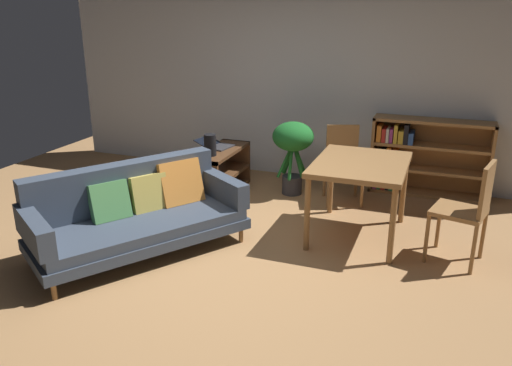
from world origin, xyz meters
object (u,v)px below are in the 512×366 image
object	(u,v)px
open_laptop	(216,145)
dining_table	(360,170)
desk_speaker	(210,145)
media_console	(221,172)
bookshelf	(420,156)
dining_chair_far	(469,207)
fabric_couch	(136,212)
dining_chair_near	(343,159)
potted_floor_plant	(293,144)

from	to	relation	value
open_laptop	dining_table	bearing A→B (deg)	-22.16
desk_speaker	dining_table	size ratio (longest dim) A/B	0.23
open_laptop	desk_speaker	bearing A→B (deg)	-74.88
media_console	dining_table	bearing A→B (deg)	-20.20
bookshelf	media_console	bearing A→B (deg)	-159.19
dining_chair_far	bookshelf	size ratio (longest dim) A/B	0.69
fabric_couch	bookshelf	world-z (taller)	bookshelf
media_console	open_laptop	xyz separation A→B (m)	(-0.11, 0.12, 0.31)
open_laptop	desk_speaker	world-z (taller)	desk_speaker
desk_speaker	dining_table	world-z (taller)	desk_speaker
desk_speaker	dining_table	bearing A→B (deg)	-12.54
dining_table	bookshelf	distance (m)	1.63
dining_chair_far	bookshelf	bearing A→B (deg)	106.22
fabric_couch	dining_table	world-z (taller)	fabric_couch
media_console	fabric_couch	bearing A→B (deg)	-93.34
media_console	dining_chair_near	size ratio (longest dim) A/B	1.16
media_console	dining_chair_far	xyz separation A→B (m)	(2.82, -0.92, 0.27)
media_console	open_laptop	size ratio (longest dim) A/B	2.20
desk_speaker	media_console	bearing A→B (deg)	88.58
media_console	dining_chair_near	distance (m)	1.51
potted_floor_plant	desk_speaker	bearing A→B (deg)	-147.31
fabric_couch	bookshelf	xyz separation A→B (m)	(2.40, 2.59, 0.09)
dining_table	bookshelf	xyz separation A→B (m)	(0.48, 1.54, -0.22)
fabric_couch	media_console	xyz separation A→B (m)	(0.10, 1.71, -0.11)
open_laptop	dining_table	xyz separation A→B (m)	(1.93, -0.78, 0.12)
open_laptop	dining_chair_far	size ratio (longest dim) A/B	0.49
dining_chair_near	dining_chair_far	world-z (taller)	dining_chair_far
fabric_couch	dining_table	size ratio (longest dim) A/B	1.89
fabric_couch	potted_floor_plant	distance (m)	2.22
fabric_couch	dining_chair_far	size ratio (longest dim) A/B	2.19
dining_chair_near	bookshelf	world-z (taller)	bookshelf
fabric_couch	dining_chair_far	distance (m)	3.03
bookshelf	desk_speaker	bearing A→B (deg)	-153.77
fabric_couch	potted_floor_plant	world-z (taller)	potted_floor_plant
potted_floor_plant	bookshelf	world-z (taller)	bookshelf
fabric_couch	bookshelf	size ratio (longest dim) A/B	1.51
open_laptop	dining_chair_far	distance (m)	3.11
bookshelf	potted_floor_plant	bearing A→B (deg)	-157.90
media_console	desk_speaker	bearing A→B (deg)	-91.42
media_console	dining_chair_far	world-z (taller)	dining_chair_far
media_console	bookshelf	xyz separation A→B (m)	(2.30, 0.87, 0.20)
open_laptop	potted_floor_plant	bearing A→B (deg)	9.89
fabric_couch	potted_floor_plant	bearing A→B (deg)	64.72
dining_chair_near	dining_table	bearing A→B (deg)	-69.57
fabric_couch	open_laptop	size ratio (longest dim) A/B	4.48
dining_chair_near	dining_chair_far	xyz separation A→B (m)	(1.36, -1.21, 0.03)
open_laptop	bookshelf	world-z (taller)	bookshelf
fabric_couch	media_console	bearing A→B (deg)	86.66
dining_chair_near	bookshelf	xyz separation A→B (m)	(0.84, 0.59, -0.04)
media_console	dining_chair_far	bearing A→B (deg)	-18.02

